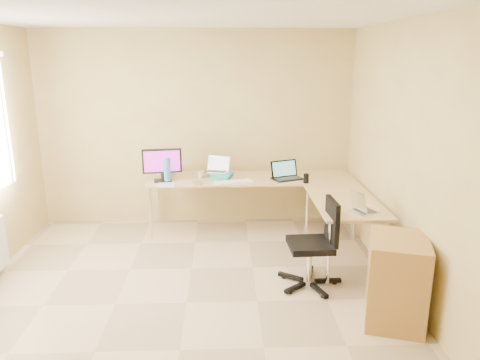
{
  "coord_description": "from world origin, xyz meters",
  "views": [
    {
      "loc": [
        0.36,
        -3.89,
        2.27
      ],
      "look_at": [
        0.55,
        1.1,
        0.9
      ],
      "focal_mm": 34.22,
      "sensor_mm": 36.0,
      "label": 1
    }
  ],
  "objects_px": {
    "desk_main": "(251,204)",
    "laptop_black": "(287,170)",
    "laptop_return": "(365,203)",
    "cabinet": "(396,283)",
    "mug": "(201,175)",
    "desk_return": "(343,231)",
    "keyboard": "(233,182)",
    "water_bottle": "(167,170)",
    "office_chair": "(310,239)",
    "desk_fan": "(164,166)",
    "monitor": "(162,165)",
    "laptop_center": "(217,165)"
  },
  "relations": [
    {
      "from": "desk_fan",
      "to": "cabinet",
      "type": "xyz_separation_m",
      "value": [
        2.25,
        -2.27,
        -0.52
      ]
    },
    {
      "from": "desk_fan",
      "to": "laptop_center",
      "type": "bearing_deg",
      "value": 13.97
    },
    {
      "from": "desk_main",
      "to": "desk_return",
      "type": "xyz_separation_m",
      "value": [
        0.98,
        -1.0,
        0.0
      ]
    },
    {
      "from": "desk_return",
      "to": "office_chair",
      "type": "height_order",
      "value": "office_chair"
    },
    {
      "from": "laptop_center",
      "to": "desk_fan",
      "type": "xyz_separation_m",
      "value": [
        -0.68,
        -0.01,
        -0.01
      ]
    },
    {
      "from": "cabinet",
      "to": "desk_return",
      "type": "bearing_deg",
      "value": 114.53
    },
    {
      "from": "desk_return",
      "to": "keyboard",
      "type": "relative_size",
      "value": 2.78
    },
    {
      "from": "desk_return",
      "to": "monitor",
      "type": "bearing_deg",
      "value": 157.97
    },
    {
      "from": "water_bottle",
      "to": "laptop_return",
      "type": "height_order",
      "value": "water_bottle"
    },
    {
      "from": "laptop_black",
      "to": "office_chair",
      "type": "height_order",
      "value": "laptop_black"
    },
    {
      "from": "laptop_return",
      "to": "keyboard",
      "type": "bearing_deg",
      "value": 24.98
    },
    {
      "from": "laptop_black",
      "to": "desk_main",
      "type": "bearing_deg",
      "value": 143.87
    },
    {
      "from": "laptop_center",
      "to": "keyboard",
      "type": "relative_size",
      "value": 0.65
    },
    {
      "from": "laptop_center",
      "to": "desk_fan",
      "type": "distance_m",
      "value": 0.68
    },
    {
      "from": "office_chair",
      "to": "cabinet",
      "type": "relative_size",
      "value": 1.11
    },
    {
      "from": "water_bottle",
      "to": "desk_fan",
      "type": "distance_m",
      "value": 0.24
    },
    {
      "from": "laptop_black",
      "to": "desk_fan",
      "type": "distance_m",
      "value": 1.59
    },
    {
      "from": "desk_fan",
      "to": "mug",
      "type": "bearing_deg",
      "value": 5.2
    },
    {
      "from": "laptop_return",
      "to": "cabinet",
      "type": "distance_m",
      "value": 0.93
    },
    {
      "from": "mug",
      "to": "laptop_return",
      "type": "distance_m",
      "value": 2.22
    },
    {
      "from": "monitor",
      "to": "cabinet",
      "type": "height_order",
      "value": "monitor"
    },
    {
      "from": "laptop_black",
      "to": "office_chair",
      "type": "bearing_deg",
      "value": -110.68
    },
    {
      "from": "desk_return",
      "to": "water_bottle",
      "type": "bearing_deg",
      "value": 157.8
    },
    {
      "from": "laptop_center",
      "to": "cabinet",
      "type": "bearing_deg",
      "value": -34.59
    },
    {
      "from": "desk_main",
      "to": "laptop_black",
      "type": "distance_m",
      "value": 0.67
    },
    {
      "from": "monitor",
      "to": "laptop_center",
      "type": "xyz_separation_m",
      "value": [
        0.68,
        0.22,
        -0.06
      ]
    },
    {
      "from": "office_chair",
      "to": "cabinet",
      "type": "bearing_deg",
      "value": -48.95
    },
    {
      "from": "keyboard",
      "to": "office_chair",
      "type": "bearing_deg",
      "value": -75.3
    },
    {
      "from": "desk_main",
      "to": "desk_return",
      "type": "relative_size",
      "value": 2.04
    },
    {
      "from": "desk_main",
      "to": "desk_fan",
      "type": "distance_m",
      "value": 1.24
    },
    {
      "from": "cabinet",
      "to": "laptop_center",
      "type": "bearing_deg",
      "value": 142.08
    },
    {
      "from": "cabinet",
      "to": "mug",
      "type": "bearing_deg",
      "value": 146.4
    },
    {
      "from": "desk_main",
      "to": "desk_fan",
      "type": "bearing_deg",
      "value": 176.69
    },
    {
      "from": "desk_return",
      "to": "laptop_return",
      "type": "height_order",
      "value": "laptop_return"
    },
    {
      "from": "monitor",
      "to": "laptop_black",
      "type": "relative_size",
      "value": 1.33
    },
    {
      "from": "desk_fan",
      "to": "laptop_return",
      "type": "bearing_deg",
      "value": -20.26
    },
    {
      "from": "water_bottle",
      "to": "mug",
      "type": "bearing_deg",
      "value": 21.85
    },
    {
      "from": "laptop_center",
      "to": "monitor",
      "type": "bearing_deg",
      "value": -141.24
    },
    {
      "from": "desk_main",
      "to": "cabinet",
      "type": "bearing_deg",
      "value": -63.01
    },
    {
      "from": "water_bottle",
      "to": "office_chair",
      "type": "bearing_deg",
      "value": -41.43
    },
    {
      "from": "keyboard",
      "to": "desk_fan",
      "type": "height_order",
      "value": "desk_fan"
    },
    {
      "from": "laptop_black",
      "to": "desk_fan",
      "type": "height_order",
      "value": "desk_fan"
    },
    {
      "from": "monitor",
      "to": "keyboard",
      "type": "bearing_deg",
      "value": -15.36
    },
    {
      "from": "cabinet",
      "to": "desk_main",
      "type": "bearing_deg",
      "value": 134.45
    },
    {
      "from": "office_chair",
      "to": "desk_fan",
      "type": "bearing_deg",
      "value": 132.77
    },
    {
      "from": "monitor",
      "to": "mug",
      "type": "bearing_deg",
      "value": 8.82
    },
    {
      "from": "laptop_return",
      "to": "desk_return",
      "type": "bearing_deg",
      "value": -10.96
    },
    {
      "from": "desk_return",
      "to": "desk_main",
      "type": "bearing_deg",
      "value": 134.27
    },
    {
      "from": "office_chair",
      "to": "laptop_black",
      "type": "bearing_deg",
      "value": 89.16
    },
    {
      "from": "desk_fan",
      "to": "monitor",
      "type": "bearing_deg",
      "value": -76.47
    }
  ]
}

